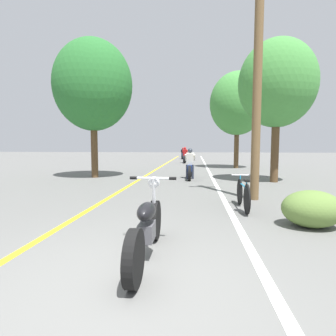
% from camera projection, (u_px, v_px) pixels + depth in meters
% --- Properties ---
extents(ground_plane, '(120.00, 120.00, 0.00)m').
position_uv_depth(ground_plane, '(119.00, 285.00, 2.89)').
color(ground_plane, '#60605E').
extents(lane_stripe_center, '(0.14, 48.00, 0.01)m').
position_uv_depth(lane_stripe_center, '(153.00, 171.00, 15.67)').
color(lane_stripe_center, yellow).
rests_on(lane_stripe_center, ground).
extents(lane_stripe_edge, '(0.14, 48.00, 0.01)m').
position_uv_depth(lane_stripe_edge, '(209.00, 172.00, 15.32)').
color(lane_stripe_edge, white).
rests_on(lane_stripe_edge, ground).
extents(utility_pole, '(1.10, 0.24, 6.77)m').
position_uv_depth(utility_pole, '(258.00, 75.00, 7.21)').
color(utility_pole, brown).
rests_on(utility_pole, ground).
extents(roadside_tree_right_near, '(3.14, 2.83, 5.91)m').
position_uv_depth(roadside_tree_right_near, '(277.00, 84.00, 10.78)').
color(roadside_tree_right_near, '#513A23').
rests_on(roadside_tree_right_near, ground).
extents(roadside_tree_right_far, '(3.73, 3.35, 6.56)m').
position_uv_depth(roadside_tree_right_far, '(237.00, 104.00, 17.79)').
color(roadside_tree_right_far, '#513A23').
rests_on(roadside_tree_right_far, ground).
extents(roadside_tree_left, '(3.73, 3.36, 6.55)m').
position_uv_depth(roadside_tree_left, '(93.00, 86.00, 12.39)').
color(roadside_tree_left, '#513A23').
rests_on(roadside_tree_left, ground).
extents(roadside_bush, '(1.10, 0.88, 0.70)m').
position_uv_depth(roadside_bush, '(312.00, 209.00, 4.93)').
color(roadside_bush, '#5B7A38').
rests_on(roadside_bush, ground).
extents(motorcycle_foreground, '(0.72, 2.11, 1.06)m').
position_uv_depth(motorcycle_foreground, '(147.00, 226.00, 3.59)').
color(motorcycle_foreground, black).
rests_on(motorcycle_foreground, ground).
extents(motorcycle_rider_lead, '(0.50, 2.19, 1.42)m').
position_uv_depth(motorcycle_rider_lead, '(190.00, 167.00, 12.21)').
color(motorcycle_rider_lead, black).
rests_on(motorcycle_rider_lead, ground).
extents(motorcycle_rider_mid, '(0.50, 2.03, 1.43)m').
position_uv_depth(motorcycle_rider_mid, '(185.00, 157.00, 23.62)').
color(motorcycle_rider_mid, black).
rests_on(motorcycle_rider_mid, ground).
extents(motorcycle_rider_far, '(0.50, 2.01, 1.34)m').
position_uv_depth(motorcycle_rider_far, '(183.00, 155.00, 30.73)').
color(motorcycle_rider_far, black).
rests_on(motorcycle_rider_far, ground).
extents(bicycle_parked, '(0.44, 1.66, 0.80)m').
position_uv_depth(bicycle_parked, '(243.00, 194.00, 6.33)').
color(bicycle_parked, black).
rests_on(bicycle_parked, ground).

